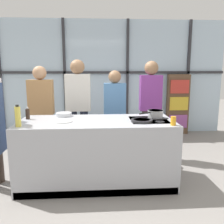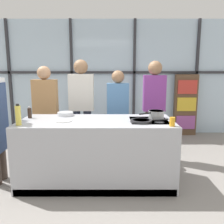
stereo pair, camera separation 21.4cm
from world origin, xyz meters
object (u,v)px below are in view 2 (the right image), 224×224
object	(u,v)px
spectator_center_left	(81,103)
frying_pan	(142,121)
saucepan	(156,114)
spectator_center_right	(118,109)
juice_glass_near	(172,122)
spectator_far_right	(154,102)
spectator_far_left	(45,107)
white_plate	(63,121)
pepper_grinder	(29,113)
oil_bottle	(18,115)
mixing_bowl	(65,114)

from	to	relation	value
spectator_center_left	frying_pan	xyz separation A→B (m)	(0.95, -1.06, -0.09)
saucepan	spectator_center_right	bearing A→B (deg)	123.59
juice_glass_near	frying_pan	bearing A→B (deg)	147.50
saucepan	spectator_far_right	bearing A→B (deg)	82.31
saucepan	spectator_far_left	bearing A→B (deg)	156.16
spectator_center_left	frying_pan	size ratio (longest dim) A/B	3.40
spectator_center_left	white_plate	distance (m)	1.01
spectator_center_right	spectator_far_right	size ratio (longest dim) A/B	0.91
spectator_center_left	pepper_grinder	size ratio (longest dim) A/B	9.96
oil_bottle	spectator_center_right	bearing A→B (deg)	43.25
spectator_center_left	spectator_center_right	distance (m)	0.66
spectator_far_left	frying_pan	world-z (taller)	spectator_far_left
spectator_center_right	spectator_far_right	bearing A→B (deg)	-180.00
spectator_center_right	white_plate	distance (m)	1.26
spectator_far_left	spectator_center_right	xyz separation A→B (m)	(1.30, -0.00, -0.04)
spectator_center_right	mixing_bowl	world-z (taller)	spectator_center_right
spectator_far_left	saucepan	bearing A→B (deg)	156.16
white_plate	oil_bottle	bearing A→B (deg)	-155.90
spectator_far_left	spectator_center_left	distance (m)	0.65
frying_pan	saucepan	xyz separation A→B (m)	(0.24, 0.25, 0.04)
spectator_far_right	oil_bottle	xyz separation A→B (m)	(-1.95, -1.23, 0.01)
spectator_center_left	spectator_far_left	bearing A→B (deg)	-0.00
frying_pan	pepper_grinder	size ratio (longest dim) A/B	2.93
mixing_bowl	saucepan	bearing A→B (deg)	-8.69
oil_bottle	juice_glass_near	distance (m)	1.96
juice_glass_near	saucepan	bearing A→B (deg)	103.93
frying_pan	oil_bottle	distance (m)	1.62
frying_pan	juice_glass_near	distance (m)	0.42
saucepan	spectator_center_left	bearing A→B (deg)	145.65
oil_bottle	juice_glass_near	world-z (taller)	oil_bottle
mixing_bowl	juice_glass_near	world-z (taller)	juice_glass_near
frying_pan	white_plate	world-z (taller)	frying_pan
spectator_far_left	oil_bottle	distance (m)	1.23
spectator_far_left	frying_pan	size ratio (longest dim) A/B	3.19
spectator_center_left	spectator_far_right	world-z (taller)	spectator_center_left
spectator_far_right	juice_glass_near	size ratio (longest dim) A/B	15.30
pepper_grinder	juice_glass_near	bearing A→B (deg)	-14.41
spectator_far_right	oil_bottle	distance (m)	2.31
spectator_center_right	oil_bottle	size ratio (longest dim) A/B	5.77
spectator_far_left	juice_glass_near	size ratio (longest dim) A/B	14.53
spectator_center_right	white_plate	xyz separation A→B (m)	(-0.78, -0.99, -0.00)
spectator_center_right	white_plate	bearing A→B (deg)	51.82
spectator_far_left	saucepan	xyz separation A→B (m)	(1.83, -0.81, 0.02)
spectator_far_right	saucepan	world-z (taller)	spectator_far_right
spectator_far_right	white_plate	distance (m)	1.74
mixing_bowl	frying_pan	bearing A→B (deg)	-22.04
white_plate	pepper_grinder	distance (m)	0.58
spectator_center_right	juice_glass_near	distance (m)	1.44
spectator_far_right	white_plate	xyz separation A→B (m)	(-1.43, -0.99, -0.12)
spectator_center_left	mixing_bowl	distance (m)	0.63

